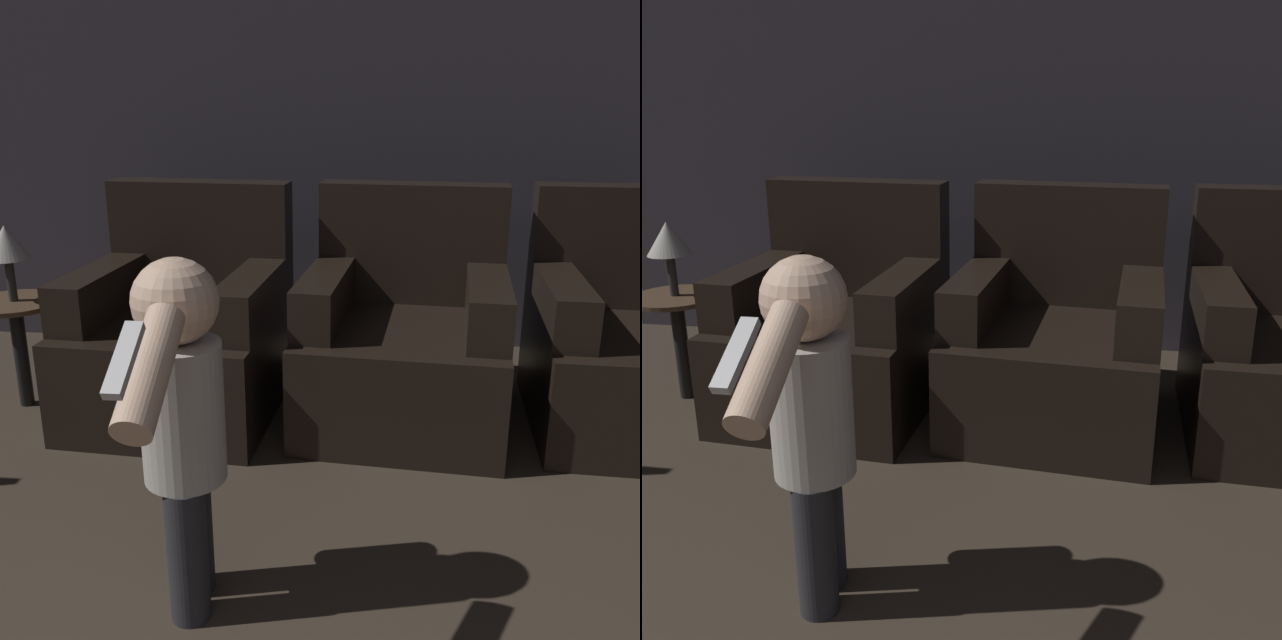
{
  "view_description": "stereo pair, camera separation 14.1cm",
  "coord_description": "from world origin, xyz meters",
  "views": [
    {
      "loc": [
        0.16,
        0.78,
        1.31
      ],
      "look_at": [
        -0.03,
        2.94,
        0.62
      ],
      "focal_mm": 40.0,
      "sensor_mm": 36.0,
      "label": 1
    },
    {
      "loc": [
        0.3,
        0.8,
        1.31
      ],
      "look_at": [
        -0.03,
        2.94,
        0.62
      ],
      "focal_mm": 40.0,
      "sensor_mm": 36.0,
      "label": 2
    }
  ],
  "objects": [
    {
      "name": "armchair_right",
      "position": [
        1.19,
        3.59,
        0.32
      ],
      "size": [
        0.85,
        0.9,
        0.94
      ],
      "rotation": [
        0.0,
        0.0,
        -0.06
      ],
      "color": "black",
      "rests_on": "ground_plane"
    },
    {
      "name": "lamp",
      "position": [
        -1.38,
        3.53,
        0.72
      ],
      "size": [
        0.18,
        0.18,
        0.32
      ],
      "color": "#262626",
      "rests_on": "side_table"
    },
    {
      "name": "side_table",
      "position": [
        -1.38,
        3.53,
        0.38
      ],
      "size": [
        0.38,
        0.38,
        0.47
      ],
      "color": "black",
      "rests_on": "ground_plane"
    },
    {
      "name": "armchair_left",
      "position": [
        -0.67,
        3.59,
        0.32
      ],
      "size": [
        0.87,
        0.92,
        0.94
      ],
      "rotation": [
        0.0,
        0.0,
        -0.08
      ],
      "color": "black",
      "rests_on": "ground_plane"
    },
    {
      "name": "person_toddler",
      "position": [
        -0.32,
        2.34,
        0.56
      ],
      "size": [
        0.21,
        0.64,
        0.95
      ],
      "rotation": [
        0.0,
        0.0,
        1.7
      ],
      "color": "#28282D",
      "rests_on": "ground_plane"
    },
    {
      "name": "wall_back",
      "position": [
        0.0,
        4.5,
        1.3
      ],
      "size": [
        8.4,
        0.05,
        2.6
      ],
      "color": "#3D3842",
      "rests_on": "ground_plane"
    },
    {
      "name": "armchair_middle",
      "position": [
        0.26,
        3.59,
        0.32
      ],
      "size": [
        0.88,
        0.93,
        0.94
      ],
      "rotation": [
        0.0,
        0.0,
        -0.1
      ],
      "color": "black",
      "rests_on": "ground_plane"
    }
  ]
}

